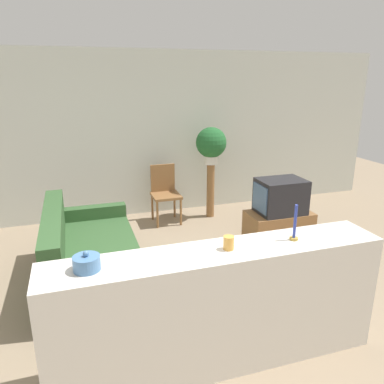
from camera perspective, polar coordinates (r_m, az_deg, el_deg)
ground_plane at (r=3.67m, az=1.95°, el=-21.15°), size 14.00×14.00×0.00m
wall_back at (r=6.28m, az=-8.66°, el=8.50°), size 9.00×0.06×2.70m
couch at (r=4.47m, az=-15.40°, el=-9.66°), size 0.99×1.83×0.88m
tv_stand at (r=5.55m, az=13.04°, el=-5.12°), size 0.92×0.51×0.43m
television at (r=5.39m, az=13.31°, el=-0.63°), size 0.66×0.48×0.48m
wooden_chair at (r=6.05m, az=-4.17°, el=0.22°), size 0.44×0.44×0.92m
plant_stand at (r=6.26m, az=2.83°, el=0.24°), size 0.13×0.13×0.91m
potted_plant at (r=6.08m, az=2.94°, el=7.40°), size 0.50×0.50×0.60m
foreground_counter at (r=3.13m, az=4.11°, el=-17.26°), size 2.68×0.44×1.02m
decorative_bowl at (r=2.67m, az=-15.76°, el=-10.37°), size 0.19×0.19×0.14m
candle_jar at (r=2.88m, az=5.61°, el=-7.71°), size 0.08×0.08×0.11m
candlestick at (r=3.11m, az=15.36°, el=-5.30°), size 0.07×0.07×0.30m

